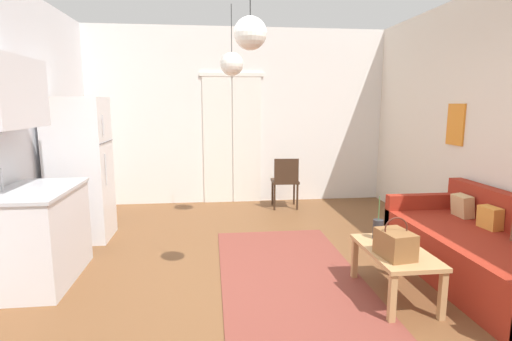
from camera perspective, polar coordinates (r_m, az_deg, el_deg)
The scene contains 12 objects.
ground_plane at distance 3.57m, azimuth 1.99°, elevation -18.66°, with size 5.48×7.50×0.10m, color brown.
wall_back at distance 6.63m, azimuth -2.51°, elevation 7.68°, with size 5.08×0.13×2.87m.
area_rug at distance 3.87m, azimuth 5.25°, elevation -15.49°, with size 1.33×2.85×0.01m, color brown.
couch at distance 4.25m, azimuth 30.70°, elevation -10.54°, with size 0.90×2.08×0.80m.
coffee_table at distance 3.62m, azimuth 19.48°, elevation -11.64°, with size 0.48×0.86×0.43m.
bamboo_vase at distance 3.79m, azimuth 17.25°, elevation -8.09°, with size 0.09×0.09×0.40m.
handbag at distance 3.39m, azimuth 19.52°, elevation -9.96°, with size 0.26×0.33×0.33m.
refrigerator at distance 5.20m, azimuth -24.12°, elevation 0.11°, with size 0.67×0.61×1.73m.
kitchen_counter at distance 4.14m, azimuth -29.75°, elevation -3.93°, with size 0.65×1.07×2.05m.
accent_chair at distance 6.24m, azimuth 4.26°, elevation -1.31°, with size 0.44×0.42×0.81m.
pendant_lamp_near at distance 3.11m, azimuth -0.83°, elevation 19.27°, with size 0.25×0.25×0.83m.
pendant_lamp_far at distance 5.18m, azimuth -3.53°, elevation 15.14°, with size 0.30×0.30×0.88m.
Camera 1 is at (-0.48, -3.11, 1.64)m, focal length 27.62 mm.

